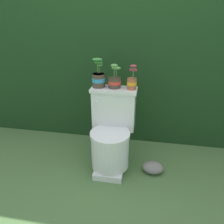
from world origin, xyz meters
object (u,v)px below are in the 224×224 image
object	(u,v)px
potted_plant_midleft	(115,80)
potted_plant_middle	(132,81)
toilet	(111,136)
potted_plant_left	(99,77)
garden_stone	(153,167)

from	to	relation	value
potted_plant_midleft	potted_plant_middle	bearing A→B (deg)	-6.00
toilet	potted_plant_middle	world-z (taller)	potted_plant_middle
toilet	potted_plant_left	bearing A→B (deg)	134.56
potted_plant_left	potted_plant_midleft	size ratio (longest dim) A/B	1.18
garden_stone	potted_plant_middle	bearing A→B (deg)	146.36
potted_plant_midleft	toilet	bearing A→B (deg)	-91.24
potted_plant_middle	potted_plant_left	bearing A→B (deg)	176.93
potted_plant_midleft	potted_plant_middle	distance (m)	0.16
toilet	potted_plant_middle	size ratio (longest dim) A/B	3.40
potted_plant_midleft	potted_plant_middle	size ratio (longest dim) A/B	0.99
toilet	garden_stone	bearing A→B (deg)	-4.31
toilet	potted_plant_middle	distance (m)	0.55
toilet	potted_plant_left	xyz separation A→B (m)	(-0.15, 0.15, 0.52)
toilet	potted_plant_left	size ratio (longest dim) A/B	2.92
toilet	potted_plant_left	distance (m)	0.56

